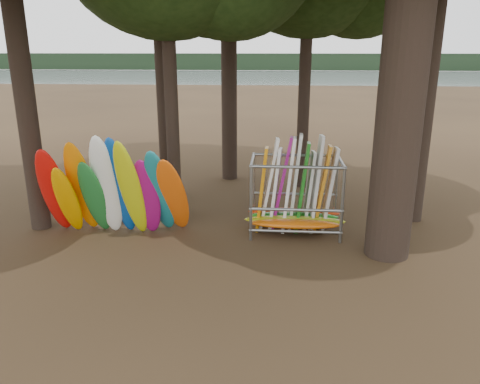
{
  "coord_description": "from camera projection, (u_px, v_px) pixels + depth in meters",
  "views": [
    {
      "loc": [
        1.54,
        -11.07,
        5.29
      ],
      "look_at": [
        0.6,
        1.5,
        1.4
      ],
      "focal_mm": 35.0,
      "sensor_mm": 36.0,
      "label": 1
    }
  ],
  "objects": [
    {
      "name": "lake",
      "position": [
        265.0,
        85.0,
        69.39
      ],
      "size": [
        160.0,
        160.0,
        0.0
      ],
      "primitive_type": "plane",
      "color": "gray",
      "rests_on": "ground"
    },
    {
      "name": "kayak_row",
      "position": [
        114.0,
        192.0,
        13.29
      ],
      "size": [
        4.32,
        2.01,
        3.22
      ],
      "color": "red",
      "rests_on": "ground"
    },
    {
      "name": "far_shore",
      "position": [
        270.0,
        62.0,
        116.44
      ],
      "size": [
        160.0,
        4.0,
        4.0
      ],
      "primitive_type": "cube",
      "color": "black",
      "rests_on": "ground"
    },
    {
      "name": "storage_rack",
      "position": [
        295.0,
        198.0,
        13.8
      ],
      "size": [
        2.99,
        1.55,
        2.92
      ],
      "color": "gray",
      "rests_on": "ground"
    },
    {
      "name": "ground",
      "position": [
        213.0,
        259.0,
        12.22
      ],
      "size": [
        120.0,
        120.0,
        0.0
      ],
      "primitive_type": "plane",
      "color": "#47331E",
      "rests_on": "ground"
    }
  ]
}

